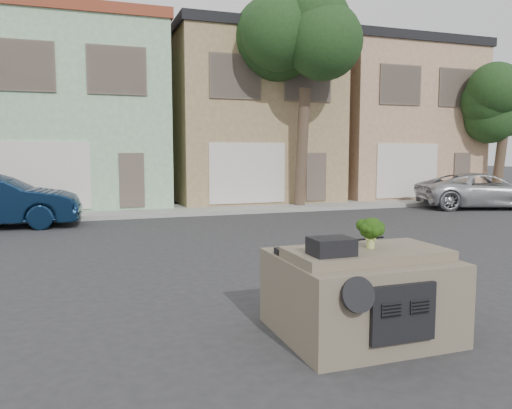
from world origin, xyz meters
TOP-DOWN VIEW (x-y plane):
  - ground_plane at (0.00, 0.00)m, footprint 120.00×120.00m
  - sidewalk at (0.00, 10.50)m, footprint 40.00×3.00m
  - townhouse_mint at (-3.50, 14.50)m, footprint 7.20×8.20m
  - townhouse_tan at (4.00, 14.50)m, footprint 7.20×8.20m
  - townhouse_beige at (11.50, 14.50)m, footprint 7.20×8.20m
  - silver_pickup at (12.13, 7.73)m, footprint 5.61×3.79m
  - tree_near at (5.00, 9.80)m, footprint 4.40×4.00m
  - tree_far at (15.00, 9.80)m, footprint 3.20×3.00m
  - car_dashboard at (0.00, -3.00)m, footprint 2.00×1.80m
  - instrument_hump at (-0.58, -3.35)m, footprint 0.48×0.38m
  - wiper_arm at (0.28, -2.62)m, footprint 0.69×0.15m
  - broccoli at (0.06, -3.15)m, footprint 0.40×0.40m

SIDE VIEW (x-z plane):
  - ground_plane at x=0.00m, z-range 0.00..0.00m
  - silver_pickup at x=12.13m, z-range -0.71..0.71m
  - sidewalk at x=0.00m, z-range 0.00..0.15m
  - car_dashboard at x=0.00m, z-range 0.00..1.12m
  - wiper_arm at x=0.28m, z-range 1.12..1.14m
  - instrument_hump at x=-0.58m, z-range 1.12..1.32m
  - broccoli at x=0.06m, z-range 1.12..1.51m
  - tree_far at x=15.00m, z-range 0.00..6.00m
  - townhouse_mint at x=-3.50m, z-range 0.00..7.55m
  - townhouse_tan at x=4.00m, z-range 0.00..7.55m
  - townhouse_beige at x=11.50m, z-range 0.00..7.55m
  - tree_near at x=5.00m, z-range 0.00..8.50m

